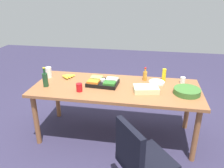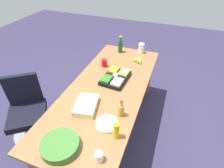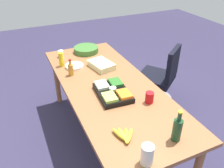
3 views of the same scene
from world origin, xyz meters
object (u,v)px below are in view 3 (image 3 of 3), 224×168
sheet_cake (101,65)px  red_solo_cup (149,97)px  banana_bunch (124,135)px  veggie_tray (113,92)px  mustard_bottle (61,59)px  paper_cup (61,54)px  office_chair (159,82)px  wine_bottle (177,129)px  dressing_bottle (71,69)px  conference_table (109,91)px  paper_plate_stack (74,66)px  mayo_jar (147,155)px  salad_bowl (86,50)px

sheet_cake → red_solo_cup: 0.87m
sheet_cake → banana_bunch: size_ratio=1.53×
veggie_tray → mustard_bottle: mustard_bottle is taller
sheet_cake → paper_cup: paper_cup is taller
office_chair → paper_cup: size_ratio=10.06×
wine_bottle → dressing_bottle: size_ratio=1.40×
office_chair → red_solo_cup: bearing=138.9°
office_chair → red_solo_cup: same height
dressing_bottle → banana_bunch: 1.16m
red_solo_cup → banana_bunch: 0.54m
paper_cup → mustard_bottle: mustard_bottle is taller
conference_table → sheet_cake: (0.41, -0.08, 0.11)m
paper_cup → sheet_cake: bearing=-143.5°
paper_plate_stack → paper_cup: bearing=11.6°
dressing_bottle → mustard_bottle: dressing_bottle is taller
veggie_tray → paper_cup: 1.14m
conference_table → wine_bottle: bearing=-171.2°
wine_bottle → mayo_jar: bearing=107.1°
conference_table → mayo_jar: size_ratio=14.35×
sheet_cake → paper_cup: bearing=36.5°
office_chair → paper_plate_stack: office_chair is taller
conference_table → dressing_bottle: dressing_bottle is taller
office_chair → banana_bunch: office_chair is taller
sheet_cake → mayo_jar: 1.49m
conference_table → red_solo_cup: 0.52m
wine_bottle → paper_cup: wine_bottle is taller
mayo_jar → wine_bottle: (0.10, -0.33, 0.03)m
mayo_jar → conference_table: bearing=-9.5°
paper_plate_stack → banana_bunch: 1.33m
salad_bowl → mayo_jar: 2.00m
red_solo_cup → sheet_cake: bearing=9.4°
red_solo_cup → mayo_jar: size_ratio=0.69×
paper_plate_stack → dressing_bottle: dressing_bottle is taller
wine_bottle → sheet_cake: bearing=2.7°
conference_table → office_chair: size_ratio=2.53×
veggie_tray → banana_bunch: (-0.58, 0.17, -0.01)m
paper_plate_stack → office_chair: bearing=-95.7°
veggie_tray → mayo_jar: mayo_jar is taller
dressing_bottle → conference_table: bearing=-141.2°
salad_bowl → banana_bunch: salad_bowl is taller
salad_bowl → mayo_jar: bearing=173.0°
paper_plate_stack → mustard_bottle: (0.10, 0.13, 0.07)m
dressing_bottle → paper_plate_stack: bearing=-27.4°
veggie_tray → wine_bottle: bearing=-166.2°
veggie_tray → conference_table: bearing=-11.6°
salad_bowl → mayo_jar: (-1.99, 0.25, 0.04)m
red_solo_cup → banana_bunch: (-0.32, 0.43, -0.03)m
sheet_cake → mayo_jar: bearing=169.9°
dressing_bottle → banana_bunch: dressing_bottle is taller
office_chair → veggie_tray: bearing=121.1°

